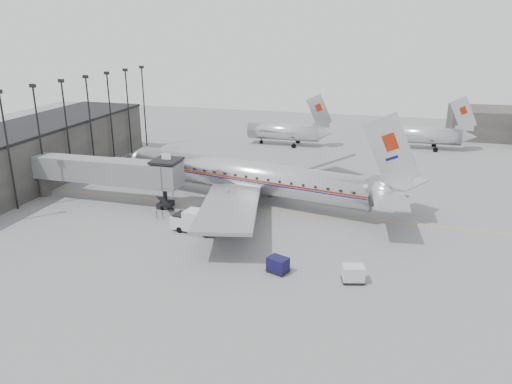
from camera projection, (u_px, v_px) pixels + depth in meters
The scene contains 12 objects.
ground at pixel (225, 225), 59.37m from camera, with size 160.00×160.00×0.00m, color slate.
terminal at pixel (33, 153), 75.72m from camera, with size 12.00×46.00×8.00m, color #353230.
apron_line at pixel (262, 210), 64.10m from camera, with size 0.15×60.00×0.01m, color gold.
jet_bridge at pixel (113, 172), 65.54m from camera, with size 21.00×6.20×7.10m.
floodlight_masts at pixel (79, 123), 75.43m from camera, with size 0.90×42.25×15.25m.
distant_aircraft_near at pixel (285, 131), 97.30m from camera, with size 16.39×3.20×10.26m.
distant_aircraft_mid at pixel (423, 134), 94.45m from camera, with size 16.39×3.20×10.26m.
airliner at pixel (251, 177), 66.13m from camera, with size 42.30×38.82×13.53m.
service_van at pixel (196, 221), 56.87m from camera, with size 5.72×2.89×2.57m.
baggage_cart_navy at pixel (278, 264), 47.77m from camera, with size 2.37×2.11×1.54m.
baggage_cart_white at pixel (353, 273), 45.97m from camera, with size 2.37×2.02×1.61m.
ramp_worker at pixel (189, 224), 57.14m from camera, with size 0.70×0.46×1.91m, color #9BCE18.
Camera 1 is at (18.13, -52.03, 22.76)m, focal length 35.00 mm.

